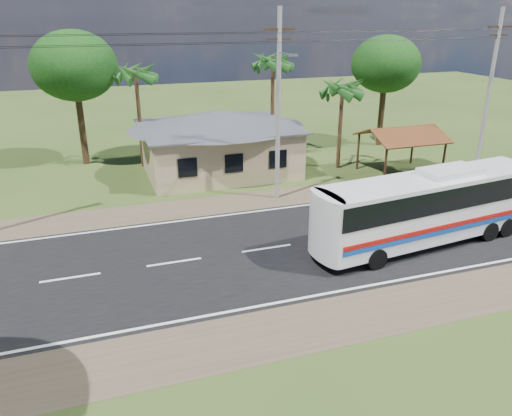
{
  "coord_description": "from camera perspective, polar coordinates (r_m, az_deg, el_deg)",
  "views": [
    {
      "loc": [
        -7.42,
        -20.46,
        10.74
      ],
      "look_at": [
        -0.2,
        1.0,
        1.78
      ],
      "focal_mm": 35.0,
      "sensor_mm": 36.0,
      "label": 1
    }
  ],
  "objects": [
    {
      "name": "tree_behind_house",
      "position": [
        38.63,
        -20.07,
        14.98
      ],
      "size": [
        6.0,
        6.0,
        9.61
      ],
      "color": "#47301E",
      "rests_on": "ground"
    },
    {
      "name": "palm_mid",
      "position": [
        38.54,
        1.95,
        16.26
      ],
      "size": [
        2.8,
        2.8,
        8.2
      ],
      "color": "#47301E",
      "rests_on": "ground"
    },
    {
      "name": "ground",
      "position": [
        24.27,
        1.21,
        -4.67
      ],
      "size": [
        120.0,
        120.0,
        0.0
      ],
      "primitive_type": "plane",
      "color": "#2F4418",
      "rests_on": "ground"
    },
    {
      "name": "concrete_barrier",
      "position": [
        34.09,
        17.26,
        3.03
      ],
      "size": [
        7.0,
        0.3,
        0.9
      ],
      "primitive_type": "cube",
      "color": "#9E9E99",
      "rests_on": "ground"
    },
    {
      "name": "utility_poles",
      "position": [
        29.19,
        1.95,
        11.78
      ],
      "size": [
        32.8,
        2.22,
        11.0
      ],
      "color": "#9E9E99",
      "rests_on": "ground"
    },
    {
      "name": "house",
      "position": [
        35.43,
        -4.39,
        8.33
      ],
      "size": [
        12.4,
        10.0,
        5.0
      ],
      "color": "tan",
      "rests_on": "ground"
    },
    {
      "name": "palm_far",
      "position": [
        36.84,
        -13.6,
        14.7
      ],
      "size": [
        2.8,
        2.8,
        7.7
      ],
      "color": "#47301E",
      "rests_on": "ground"
    },
    {
      "name": "palm_near",
      "position": [
        36.07,
        9.86,
        13.28
      ],
      "size": [
        2.8,
        2.8,
        6.7
      ],
      "color": "#47301E",
      "rests_on": "ground"
    },
    {
      "name": "motorcycle",
      "position": [
        34.62,
        15.84,
        3.41
      ],
      "size": [
        1.58,
        0.58,
        0.83
      ],
      "primitive_type": "imported",
      "rotation": [
        0.0,
        0.0,
        1.59
      ],
      "color": "black",
      "rests_on": "ground"
    },
    {
      "name": "coach_bus",
      "position": [
        25.5,
        19.38,
        0.59
      ],
      "size": [
        12.21,
        3.9,
        3.73
      ],
      "rotation": [
        0.0,
        0.0,
        0.11
      ],
      "color": "silver",
      "rests_on": "ground"
    },
    {
      "name": "road",
      "position": [
        24.26,
        1.21,
        -4.65
      ],
      "size": [
        120.0,
        16.0,
        0.03
      ],
      "color": "black",
      "rests_on": "ground"
    },
    {
      "name": "tree_behind_shed",
      "position": [
        43.52,
        14.62,
        15.59
      ],
      "size": [
        5.6,
        5.6,
        9.02
      ],
      "color": "#47301E",
      "rests_on": "ground"
    },
    {
      "name": "waiting_shed",
      "position": [
        36.33,
        16.35,
        8.0
      ],
      "size": [
        5.2,
        4.48,
        3.35
      ],
      "color": "#382614",
      "rests_on": "ground"
    }
  ]
}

